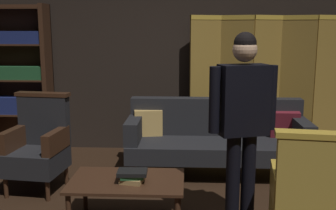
# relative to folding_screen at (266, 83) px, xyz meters

# --- Properties ---
(back_wall) EXTENTS (7.20, 0.10, 2.80)m
(back_wall) POSITION_rel_folding_screen_xyz_m (-1.27, 0.18, 0.41)
(back_wall) COLOR black
(back_wall) RESTS_ON ground_plane
(folding_screen) EXTENTS (2.11, 0.26, 1.90)m
(folding_screen) POSITION_rel_folding_screen_xyz_m (0.00, 0.00, 0.00)
(folding_screen) COLOR olive
(folding_screen) RESTS_ON ground_plane
(bookshelf) EXTENTS (0.90, 0.32, 2.05)m
(bookshelf) POSITION_rel_folding_screen_xyz_m (-3.42, -0.08, 0.06)
(bookshelf) COLOR #382114
(bookshelf) RESTS_ON ground_plane
(velvet_couch) EXTENTS (2.12, 0.78, 0.88)m
(velvet_couch) POSITION_rel_folding_screen_xyz_m (-0.72, -0.82, -0.53)
(velvet_couch) COLOR #382114
(velvet_couch) RESTS_ON ground_plane
(coffee_table) EXTENTS (1.00, 0.64, 0.42)m
(coffee_table) POSITION_rel_folding_screen_xyz_m (-1.60, -2.22, -0.61)
(coffee_table) COLOR #382114
(coffee_table) RESTS_ON ground_plane
(armchair_gilt_accent) EXTENTS (0.65, 0.65, 1.04)m
(armchair_gilt_accent) POSITION_rel_folding_screen_xyz_m (-0.15, -2.72, -0.50)
(armchair_gilt_accent) COLOR gold
(armchair_gilt_accent) RESTS_ON ground_plane
(armchair_wing_left) EXTENTS (0.65, 0.64, 1.04)m
(armchair_wing_left) POSITION_rel_folding_screen_xyz_m (-2.67, -1.44, -0.50)
(armchair_wing_left) COLOR #382114
(armchair_wing_left) RESTS_ON ground_plane
(standing_figure) EXTENTS (0.57, 0.32, 1.70)m
(standing_figure) POSITION_rel_folding_screen_xyz_m (-0.61, -2.27, 0.04)
(standing_figure) COLOR black
(standing_figure) RESTS_ON ground_plane
(book_tan_leather) EXTENTS (0.21, 0.21, 0.04)m
(book_tan_leather) POSITION_rel_folding_screen_xyz_m (-1.54, -2.27, -0.54)
(book_tan_leather) COLOR #9E7A47
(book_tan_leather) RESTS_ON coffee_table
(book_green_cloth) EXTENTS (0.21, 0.18, 0.03)m
(book_green_cloth) POSITION_rel_folding_screen_xyz_m (-1.54, -2.27, -0.51)
(book_green_cloth) COLOR #1E4C28
(book_green_cloth) RESTS_ON book_tan_leather
(book_black_cloth) EXTENTS (0.26, 0.19, 0.03)m
(book_black_cloth) POSITION_rel_folding_screen_xyz_m (-1.54, -2.27, -0.48)
(book_black_cloth) COLOR black
(book_black_cloth) RESTS_ON book_green_cloth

